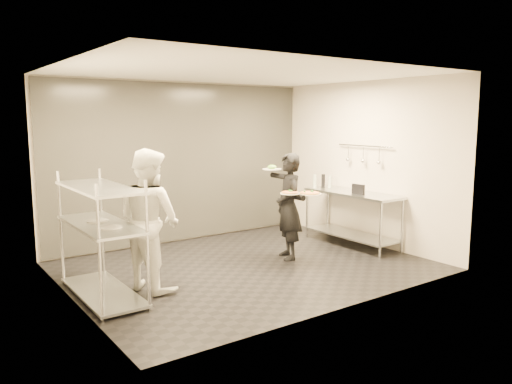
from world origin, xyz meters
TOP-DOWN VIEW (x-y plane):
  - room_shell at (0.00, 1.18)m, footprint 5.00×4.00m
  - pass_rack at (-2.15, -0.00)m, footprint 0.60×1.60m
  - prep_counter at (2.18, 0.00)m, footprint 0.60×1.80m
  - utensil_rail at (2.43, -0.00)m, footprint 0.07×1.20m
  - waiter at (0.77, -0.01)m, footprint 0.57×0.70m
  - chef at (-1.55, -0.07)m, footprint 0.89×1.03m
  - pizza_plate_near at (0.60, -0.24)m, footprint 0.29×0.29m
  - pizza_plate_far at (0.96, -0.28)m, footprint 0.35×0.35m
  - salad_plate at (0.65, 0.26)m, footprint 0.30×0.30m
  - pos_monitor at (2.06, -0.24)m, footprint 0.06×0.24m
  - bottle_green at (2.04, 0.80)m, footprint 0.07×0.07m
  - bottle_clear at (2.27, 0.65)m, footprint 0.07×0.07m
  - bottle_dark at (2.25, 0.80)m, footprint 0.07×0.07m

SIDE VIEW (x-z plane):
  - prep_counter at x=2.18m, z-range 0.17..1.09m
  - pass_rack at x=-2.15m, z-range 0.02..1.52m
  - waiter at x=0.77m, z-range 0.00..1.64m
  - chef at x=-1.55m, z-range 0.00..1.80m
  - pos_monitor at x=2.06m, z-range 0.92..1.09m
  - bottle_clear at x=2.27m, z-range 0.92..1.14m
  - bottle_dark at x=2.25m, z-range 0.92..1.15m
  - bottle_green at x=2.04m, z-range 0.92..1.16m
  - pizza_plate_far at x=0.96m, z-range 1.01..1.07m
  - pizza_plate_near at x=0.60m, z-range 1.05..1.10m
  - room_shell at x=0.00m, z-range 0.00..2.80m
  - salad_plate at x=0.65m, z-range 1.36..1.44m
  - utensil_rail at x=2.43m, z-range 1.39..1.70m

